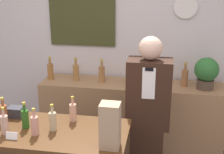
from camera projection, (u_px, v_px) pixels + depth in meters
The scene contains 20 objects.
back_wall at pixel (117, 39), 3.72m from camera, with size 5.20×0.09×2.70m.
back_shelf at pixel (131, 119), 3.71m from camera, with size 2.09×0.45×0.91m.
shopkeeper at pixel (148, 120), 2.93m from camera, with size 0.40×0.25×1.59m.
potted_plant at pixel (206, 72), 3.35m from camera, with size 0.26×0.26×0.35m.
paper_bag at pixel (110, 126), 2.15m from camera, with size 0.14×0.12×0.33m.
tape_dispenser at pixel (114, 143), 2.21m from camera, with size 0.09×0.06×0.07m.
price_card_right at pixel (12, 136), 2.30m from camera, with size 0.09×0.02×0.06m.
gift_box at pixel (16, 112), 2.66m from camera, with size 0.13×0.10×0.09m.
counter_bottle_0 at pixel (4, 113), 2.55m from camera, with size 0.06×0.06×0.22m.
counter_bottle_1 at pixel (5, 124), 2.37m from camera, with size 0.06×0.06×0.22m.
counter_bottle_2 at pixel (25, 118), 2.46m from camera, with size 0.06×0.06×0.22m.
counter_bottle_3 at pixel (35, 125), 2.35m from camera, with size 0.06×0.06×0.22m.
counter_bottle_4 at pixel (53, 121), 2.42m from camera, with size 0.06×0.06×0.22m.
counter_bottle_5 at pixel (73, 112), 2.57m from camera, with size 0.06×0.06×0.22m.
shelf_bottle_0 at pixel (50, 71), 3.69m from camera, with size 0.07×0.07×0.27m.
shelf_bottle_1 at pixel (76, 72), 3.65m from camera, with size 0.07×0.07×0.27m.
shelf_bottle_2 at pixel (102, 74), 3.58m from camera, with size 0.07×0.07×0.27m.
shelf_bottle_3 at pixel (129, 75), 3.53m from camera, with size 0.07×0.07×0.27m.
shelf_bottle_4 at pixel (156, 77), 3.48m from camera, with size 0.07×0.07×0.27m.
shelf_bottle_5 at pixel (185, 77), 3.46m from camera, with size 0.07×0.07×0.27m.
Camera 1 is at (0.54, -1.63, 2.11)m, focal length 50.00 mm.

